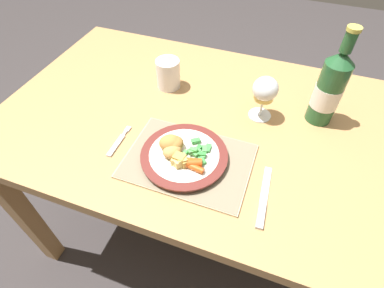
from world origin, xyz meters
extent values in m
plane|color=#383333|center=(0.00, 0.00, 0.00)|extent=(6.00, 6.00, 0.00)
cube|color=#AD7F4C|center=(0.00, 0.00, 0.72)|extent=(1.26, 0.81, 0.04)
cube|color=#AD7F4C|center=(-0.58, -0.35, 0.35)|extent=(0.06, 0.06, 0.70)
cube|color=#AD7F4C|center=(-0.58, 0.35, 0.35)|extent=(0.06, 0.06, 0.70)
cube|color=#AD7F4C|center=(0.58, 0.35, 0.35)|extent=(0.06, 0.06, 0.70)
cube|color=tan|center=(0.03, -0.18, 0.74)|extent=(0.34, 0.24, 0.01)
cube|color=#807259|center=(0.03, -0.18, 0.75)|extent=(0.33, 0.24, 0.00)
cylinder|color=white|center=(0.02, -0.18, 0.75)|extent=(0.19, 0.19, 0.01)
cylinder|color=maroon|center=(0.02, -0.18, 0.76)|extent=(0.24, 0.24, 0.01)
cylinder|color=white|center=(0.02, -0.18, 0.77)|extent=(0.19, 0.19, 0.00)
ellipsoid|color=#B77F3D|center=(-0.02, -0.18, 0.79)|extent=(0.08, 0.07, 0.04)
ellipsoid|color=#B77F3D|center=(-0.01, -0.18, 0.79)|extent=(0.06, 0.07, 0.04)
ellipsoid|color=tan|center=(-0.01, -0.20, 0.78)|extent=(0.06, 0.07, 0.03)
cube|color=green|center=(0.07, -0.15, 0.77)|extent=(0.02, 0.03, 0.01)
cube|color=#4CA84C|center=(0.07, -0.15, 0.77)|extent=(0.02, 0.03, 0.01)
cube|color=green|center=(0.03, -0.13, 0.77)|extent=(0.03, 0.03, 0.01)
cube|color=#4CA84C|center=(0.04, -0.18, 0.78)|extent=(0.03, 0.03, 0.01)
cube|color=#4CA84C|center=(0.07, -0.18, 0.77)|extent=(0.02, 0.02, 0.01)
cube|color=#4CA84C|center=(0.05, -0.17, 0.77)|extent=(0.02, 0.03, 0.01)
cube|color=green|center=(0.07, -0.19, 0.77)|extent=(0.03, 0.02, 0.01)
cube|color=#4CA84C|center=(0.04, -0.17, 0.78)|extent=(0.02, 0.01, 0.01)
cube|color=#4CA84C|center=(0.02, -0.19, 0.77)|extent=(0.02, 0.02, 0.01)
cube|color=#338438|center=(0.05, -0.16, 0.77)|extent=(0.02, 0.03, 0.01)
cube|color=#338438|center=(0.07, -0.18, 0.77)|extent=(0.02, 0.02, 0.01)
cylinder|color=#CC5119|center=(0.04, -0.21, 0.77)|extent=(0.04, 0.02, 0.02)
cylinder|color=#CC5119|center=(0.06, -0.22, 0.77)|extent=(0.05, 0.02, 0.02)
cylinder|color=#CC5119|center=(0.06, -0.21, 0.78)|extent=(0.05, 0.04, 0.02)
cube|color=silver|center=(-0.18, -0.20, 0.74)|extent=(0.02, 0.08, 0.01)
cube|color=silver|center=(-0.18, -0.15, 0.74)|extent=(0.01, 0.02, 0.01)
cube|color=silver|center=(-0.18, -0.13, 0.74)|extent=(0.00, 0.02, 0.00)
cube|color=silver|center=(-0.18, -0.13, 0.74)|extent=(0.00, 0.02, 0.00)
cube|color=silver|center=(-0.19, -0.13, 0.74)|extent=(0.00, 0.02, 0.00)
cube|color=silver|center=(-0.19, -0.13, 0.74)|extent=(0.00, 0.02, 0.00)
cube|color=silver|center=(0.24, -0.19, 0.74)|extent=(0.02, 0.11, 0.00)
cube|color=#B2B2B7|center=(0.25, -0.28, 0.74)|extent=(0.02, 0.07, 0.01)
cylinder|color=silver|center=(0.18, 0.07, 0.74)|extent=(0.07, 0.07, 0.00)
cylinder|color=silver|center=(0.18, 0.07, 0.78)|extent=(0.01, 0.01, 0.06)
ellipsoid|color=silver|center=(0.18, 0.07, 0.84)|extent=(0.08, 0.08, 0.07)
cylinder|color=#EACC66|center=(0.18, 0.07, 0.83)|extent=(0.06, 0.06, 0.04)
cylinder|color=#23562D|center=(0.35, 0.12, 0.84)|extent=(0.08, 0.08, 0.20)
cone|color=#23562D|center=(0.35, 0.12, 0.95)|extent=(0.08, 0.08, 0.03)
cylinder|color=#23562D|center=(0.35, 0.12, 1.00)|extent=(0.03, 0.03, 0.06)
cylinder|color=#BFB74C|center=(0.35, 0.12, 1.03)|extent=(0.04, 0.04, 0.01)
cylinder|color=white|center=(0.35, 0.12, 0.83)|extent=(0.08, 0.08, 0.07)
cube|color=gold|center=(0.03, -0.22, 0.78)|extent=(0.03, 0.03, 0.02)
cube|color=#DBB256|center=(0.01, -0.22, 0.78)|extent=(0.02, 0.02, 0.02)
cube|color=#E5BC66|center=(0.02, -0.23, 0.78)|extent=(0.03, 0.03, 0.02)
cube|color=gold|center=(0.01, -0.22, 0.78)|extent=(0.03, 0.03, 0.02)
cube|color=#DBB256|center=(0.03, -0.22, 0.78)|extent=(0.03, 0.03, 0.03)
cube|color=gold|center=(0.02, -0.22, 0.78)|extent=(0.03, 0.03, 0.03)
cylinder|color=white|center=(-0.15, 0.11, 0.79)|extent=(0.08, 0.08, 0.10)
cylinder|color=gray|center=(-0.15, 0.11, 0.84)|extent=(0.07, 0.07, 0.01)
camera|label=1|loc=(0.22, -0.66, 1.37)|focal=28.00mm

